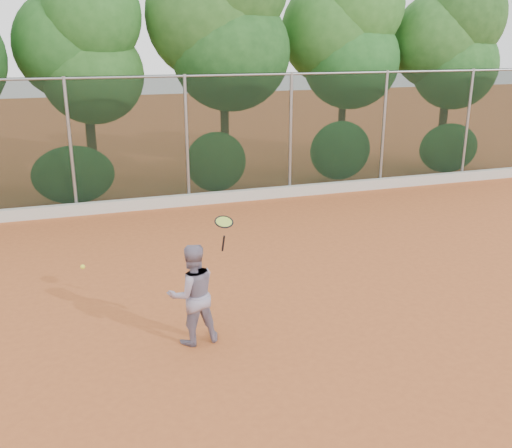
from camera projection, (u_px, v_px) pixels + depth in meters
name	position (u px, v px, depth m)	size (l,w,h in m)	color
ground	(274.00, 312.00, 9.59)	(80.00, 80.00, 0.00)	#B3592A
concrete_curb	(190.00, 200.00, 15.70)	(24.00, 0.20, 0.30)	beige
tennis_player	(192.00, 294.00, 8.43)	(0.76, 0.59, 1.56)	gray
chainlink_fence	(187.00, 137.00, 15.34)	(24.09, 0.09, 3.50)	black
foliage_backdrop	(150.00, 38.00, 16.17)	(23.70, 3.63, 7.55)	#49341C
tennis_racket	(224.00, 224.00, 8.17)	(0.29, 0.28, 0.55)	black
tennis_ball_in_flight	(83.00, 267.00, 8.08)	(0.07, 0.07, 0.07)	yellow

